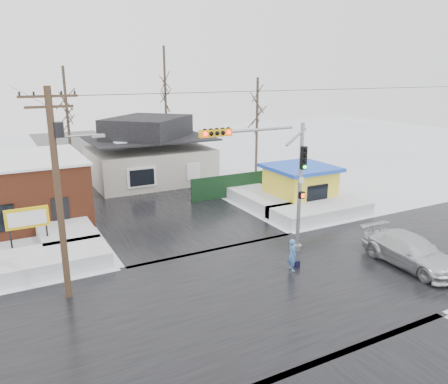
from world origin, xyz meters
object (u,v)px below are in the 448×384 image
traffic_signal (276,173)px  pedestrian (292,255)px  marquee_sign (27,219)px  utility_pole (59,184)px  car (411,251)px  kiosk (300,185)px

traffic_signal → pedestrian: (-0.24, -1.92, -3.72)m
traffic_signal → marquee_sign: traffic_signal is taller
utility_pole → pedestrian: (10.12, -2.46, -4.29)m
marquee_sign → car: 20.01m
marquee_sign → kiosk: size_ratio=0.55×
marquee_sign → pedestrian: 14.07m
utility_pole → pedestrian: utility_pole is taller
traffic_signal → marquee_sign: size_ratio=2.75×
traffic_signal → pedestrian: size_ratio=4.28×
marquee_sign → pedestrian: size_ratio=1.56×
traffic_signal → car: (5.37, -4.27, -3.77)m
traffic_signal → utility_pole: size_ratio=0.78×
marquee_sign → utility_pole: bearing=-79.9°
kiosk → utility_pole: bearing=-159.6°
pedestrian → car: 6.08m
utility_pole → marquee_sign: bearing=100.1°
traffic_signal → utility_pole: (-10.36, 0.53, 0.57)m
traffic_signal → pedestrian: 4.20m
pedestrian → utility_pole: bearing=85.9°
utility_pole → car: 17.01m
kiosk → pedestrian: size_ratio=2.81×
utility_pole → car: (15.73, -4.81, -4.34)m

